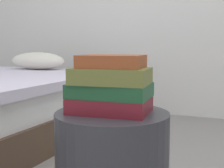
# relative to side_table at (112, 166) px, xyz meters

# --- Properties ---
(side_table) EXTENTS (0.44, 0.44, 0.43)m
(side_table) POSITION_rel_side_table_xyz_m (0.00, 0.00, 0.00)
(side_table) COLOR #333338
(side_table) RESTS_ON ground_plane
(book_maroon) EXTENTS (0.31, 0.23, 0.06)m
(book_maroon) POSITION_rel_side_table_xyz_m (-0.01, -0.00, 0.24)
(book_maroon) COLOR maroon
(book_maroon) RESTS_ON side_table
(book_forest) EXTENTS (0.31, 0.22, 0.05)m
(book_forest) POSITION_rel_side_table_xyz_m (-0.01, -0.00, 0.30)
(book_forest) COLOR #1E512D
(book_forest) RESTS_ON book_maroon
(book_olive) EXTENTS (0.30, 0.22, 0.06)m
(book_olive) POSITION_rel_side_table_xyz_m (0.00, -0.01, 0.35)
(book_olive) COLOR olive
(book_olive) RESTS_ON book_forest
(book_rust) EXTENTS (0.25, 0.20, 0.05)m
(book_rust) POSITION_rel_side_table_xyz_m (0.00, 0.00, 0.41)
(book_rust) COLOR #994723
(book_rust) RESTS_ON book_olive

